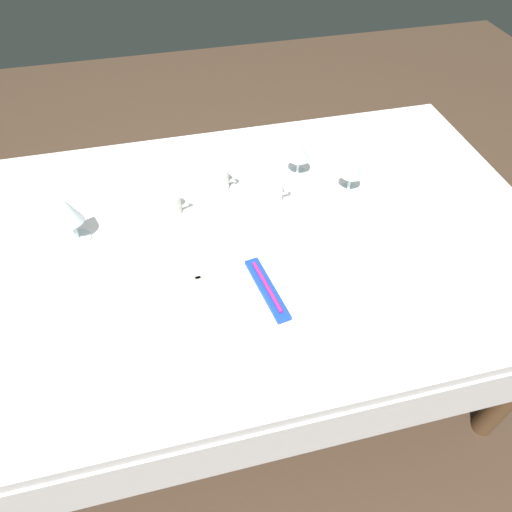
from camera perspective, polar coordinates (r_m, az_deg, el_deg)
name	(u,v)px	position (r m, az deg, el deg)	size (l,w,h in m)	color
ground_plane	(243,365)	(1.91, -1.68, -13.44)	(6.00, 6.00, 0.00)	#4C3828
dining_table	(238,256)	(1.38, -2.27, 0.04)	(1.80, 1.11, 0.74)	white
dinner_plate	(267,293)	(1.17, 1.37, -4.58)	(0.26, 0.26, 0.02)	white
toothbrush_package	(267,289)	(1.16, 1.38, -4.07)	(0.07, 0.21, 0.02)	blue
fork_outer	(203,298)	(1.17, -6.66, -5.22)	(0.02, 0.23, 0.00)	beige
dinner_knife	(325,281)	(1.21, 8.57, -3.12)	(0.02, 0.22, 0.00)	beige
spoon_soup	(330,266)	(1.25, 9.23, -1.27)	(0.03, 0.23, 0.01)	beige
saucer_left	(216,189)	(1.47, -5.05, 8.24)	(0.13, 0.13, 0.01)	white
coffee_cup_left	(215,179)	(1.45, -5.09, 9.50)	(0.11, 0.09, 0.07)	white
saucer_right	(270,202)	(1.42, 1.77, 6.72)	(0.12, 0.12, 0.01)	white
coffee_cup_right	(271,192)	(1.39, 1.89, 8.01)	(0.10, 0.07, 0.07)	white
saucer_far	(169,214)	(1.40, -10.77, 5.14)	(0.14, 0.14, 0.01)	white
coffee_cup_far	(168,204)	(1.38, -10.91, 6.30)	(0.10, 0.08, 0.06)	white
wine_glass_centre	(68,213)	(1.34, -22.29, 5.00)	(0.07, 0.07, 0.15)	silver
wine_glass_left	(299,152)	(1.49, 5.34, 12.79)	(0.08, 0.08, 0.13)	silver
wine_glass_right	(352,168)	(1.44, 11.87, 10.68)	(0.07, 0.07, 0.13)	silver
napkin_folded	(328,189)	(1.37, 8.98, 8.25)	(0.08, 0.08, 0.15)	white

